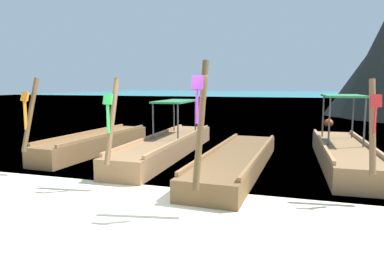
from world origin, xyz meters
The scene contains 7 objects.
ground centered at (0.00, 0.00, 0.00)m, with size 120.00×120.00×0.00m, color beige.
sea_water centered at (0.00, 61.39, 0.00)m, with size 120.00×120.00×0.00m, color teal.
longtail_boat_orange_ribbon centered at (-3.79, 4.47, 0.32)m, with size 1.31×5.89×2.51m.
longtail_boat_green_ribbon centered at (-1.25, 4.73, 0.34)m, with size 1.30×7.44×2.49m.
longtail_boat_violet_ribbon centered at (1.27, 3.45, 0.26)m, with size 1.61×6.87×2.78m.
longtail_boat_red_ribbon centered at (4.15, 4.87, 0.36)m, with size 1.47×6.49×2.45m.
mooring_buoy_near centered at (4.50, 14.25, 0.24)m, with size 0.47×0.47×0.47m.
Camera 1 is at (2.76, -5.80, 2.32)m, focal length 32.40 mm.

